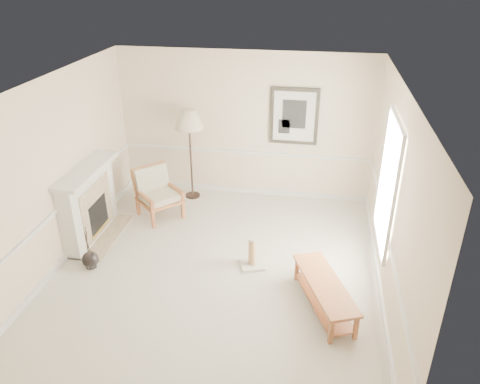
{
  "coord_description": "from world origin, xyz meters",
  "views": [
    {
      "loc": [
        1.37,
        -5.89,
        4.41
      ],
      "look_at": [
        0.25,
        0.7,
        1.04
      ],
      "focal_mm": 35.0,
      "sensor_mm": 36.0,
      "label": 1
    }
  ],
  "objects_px": {
    "floor_lamp": "(189,122)",
    "scratching_post": "(252,257)",
    "bench": "(324,291)",
    "armchair": "(156,190)",
    "floor_vase": "(90,260)"
  },
  "relations": [
    {
      "from": "floor_lamp",
      "to": "scratching_post",
      "type": "xyz_separation_m",
      "value": [
        1.56,
        -2.2,
        -1.43
      ]
    },
    {
      "from": "floor_vase",
      "to": "scratching_post",
      "type": "height_order",
      "value": "floor_vase"
    },
    {
      "from": "floor_lamp",
      "to": "scratching_post",
      "type": "bearing_deg",
      "value": -54.74
    },
    {
      "from": "scratching_post",
      "to": "floor_vase",
      "type": "bearing_deg",
      "value": -169.53
    },
    {
      "from": "bench",
      "to": "armchair",
      "type": "bearing_deg",
      "value": 145.46
    },
    {
      "from": "bench",
      "to": "floor_vase",
      "type": "bearing_deg",
      "value": 174.79
    },
    {
      "from": "floor_vase",
      "to": "bench",
      "type": "height_order",
      "value": "floor_vase"
    },
    {
      "from": "armchair",
      "to": "bench",
      "type": "xyz_separation_m",
      "value": [
        3.14,
        -2.16,
        -0.22
      ]
    },
    {
      "from": "armchair",
      "to": "floor_lamp",
      "type": "bearing_deg",
      "value": 14.86
    },
    {
      "from": "bench",
      "to": "scratching_post",
      "type": "height_order",
      "value": "scratching_post"
    },
    {
      "from": "armchair",
      "to": "bench",
      "type": "height_order",
      "value": "armchair"
    },
    {
      "from": "floor_vase",
      "to": "scratching_post",
      "type": "relative_size",
      "value": 1.46
    },
    {
      "from": "armchair",
      "to": "scratching_post",
      "type": "relative_size",
      "value": 1.97
    },
    {
      "from": "armchair",
      "to": "scratching_post",
      "type": "xyz_separation_m",
      "value": [
        2.01,
        -1.37,
        -0.34
      ]
    },
    {
      "from": "floor_vase",
      "to": "scratching_post",
      "type": "bearing_deg",
      "value": 10.47
    }
  ]
}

